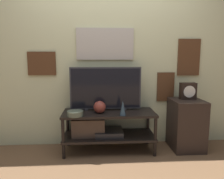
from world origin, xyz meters
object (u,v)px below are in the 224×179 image
television (106,88)px  vase_slim_bronze (123,108)px  vase_round_glass (100,107)px  mantel_clock (188,91)px  vase_wide_bowl (75,113)px

television → vase_slim_bronze: 0.40m
vase_round_glass → mantel_clock: bearing=4.7°
mantel_clock → vase_round_glass: bearing=-175.3°
vase_round_glass → mantel_clock: 1.21m
television → mantel_clock: 1.11m
television → vase_wide_bowl: bearing=-145.6°
vase_round_glass → vase_slim_bronze: bearing=-23.6°
vase_round_glass → mantel_clock: (1.19, 0.10, 0.18)m
television → vase_round_glass: television is taller
television → mantel_clock: television is taller
vase_slim_bronze → mantel_clock: (0.91, 0.22, 0.16)m
vase_slim_bronze → vase_wide_bowl: (-0.58, 0.01, -0.06)m
vase_wide_bowl → vase_slim_bronze: bearing=-0.9°
television → mantel_clock: (1.11, -0.05, -0.04)m
television → vase_slim_bronze: television is taller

